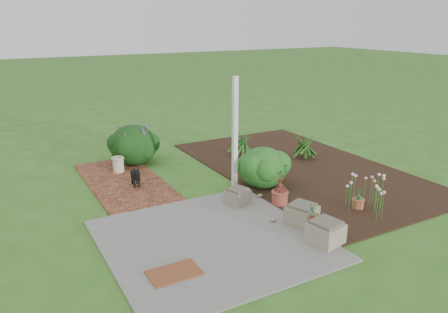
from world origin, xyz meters
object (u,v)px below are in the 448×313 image
evergreen_shrub (263,166)px  black_dog (136,175)px  stone_trough_near (325,233)px  cream_ceramic_urn (118,165)px

evergreen_shrub → black_dog: bearing=152.2°
stone_trough_near → cream_ceramic_urn: (-2.00, 5.19, 0.01)m
stone_trough_near → evergreen_shrub: (0.56, 2.71, 0.28)m
stone_trough_near → cream_ceramic_urn: 5.56m
cream_ceramic_urn → evergreen_shrub: 3.58m
black_dog → evergreen_shrub: 2.84m
cream_ceramic_urn → evergreen_shrub: (2.57, -2.48, 0.27)m
stone_trough_near → cream_ceramic_urn: bearing=111.1°
cream_ceramic_urn → evergreen_shrub: size_ratio=0.33×
stone_trough_near → black_dog: black_dog is taller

